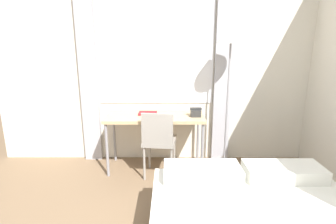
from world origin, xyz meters
TOP-DOWN VIEW (x-y plane):
  - wall_back_with_window at (-0.03, 2.73)m, footprint 4.92×0.13m
  - desk at (-0.19, 2.37)m, footprint 1.29×0.56m
  - desk_chair at (-0.13, 2.12)m, footprint 0.45×0.45m
  - standing_lamp at (0.75, 2.34)m, footprint 0.35×0.35m
  - telephone at (0.34, 2.34)m, footprint 0.15×0.14m
  - book at (-0.29, 2.44)m, footprint 0.24×0.19m

SIDE VIEW (x-z plane):
  - desk_chair at x=-0.13m, z-range 0.08..0.95m
  - desk at x=-0.19m, z-range 0.31..1.06m
  - book at x=-0.29m, z-range 0.75..0.78m
  - telephone at x=0.34m, z-range 0.74..0.86m
  - wall_back_with_window at x=-0.03m, z-range 0.00..2.70m
  - standing_lamp at x=0.75m, z-range 0.70..2.63m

